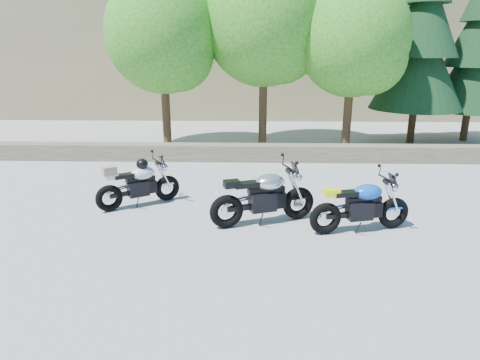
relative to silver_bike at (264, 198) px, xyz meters
The scene contains 10 objects.
ground 1.03m from the silver_bike, 140.83° to the right, with size 90.00×90.00×0.00m, color gray.
stone_wall 5.00m from the silver_bike, 97.90° to the left, with size 22.00×0.55×0.50m, color brown.
tree_decid_left 7.90m from the silver_bike, 115.09° to the left, with size 3.67×3.67×5.62m.
tree_decid_mid 7.81m from the silver_bike, 88.19° to the left, with size 4.08×4.08×6.24m.
tree_decid_right 7.66m from the silver_bike, 64.66° to the left, with size 3.54×3.54×5.41m.
conifer_near 9.94m from the silver_bike, 54.18° to the left, with size 3.17×3.17×7.06m.
conifer_far 11.62m from the silver_bike, 46.89° to the left, with size 2.82×2.82×6.27m.
silver_bike is the anchor object (origin of this frame).
white_bike 2.86m from the silver_bike, 161.60° to the left, with size 1.66×1.16×1.05m.
blue_bike 1.84m from the silver_bike, 10.28° to the right, with size 1.98×0.73×1.00m.
Camera 1 is at (0.44, -7.31, 3.30)m, focal length 32.00 mm.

